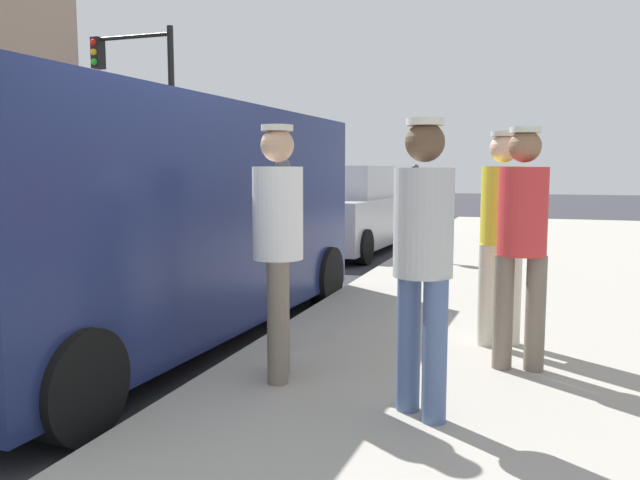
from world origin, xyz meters
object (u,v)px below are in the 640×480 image
(pedestrian_in_red, at_px, (522,232))
(pedestrian_in_yellow, at_px, (502,224))
(parked_van, at_px, (152,216))
(parking_meter_near, at_px, (283,222))
(pedestrian_in_white, at_px, (278,235))
(parking_meter_far, at_px, (415,195))
(pedestrian_in_gray, at_px, (423,249))
(parked_sedan_ahead, at_px, (346,213))
(traffic_light_corner, at_px, (143,95))

(pedestrian_in_red, bearing_deg, pedestrian_in_yellow, 104.92)
(pedestrian_in_yellow, distance_m, pedestrian_in_red, 0.65)
(parked_van, bearing_deg, pedestrian_in_yellow, 5.25)
(pedestrian_in_yellow, height_order, pedestrian_in_red, pedestrian_in_yellow)
(parking_meter_near, relative_size, pedestrian_in_white, 0.88)
(parking_meter_far, height_order, parked_van, parked_van)
(pedestrian_in_yellow, distance_m, parked_van, 3.10)
(pedestrian_in_gray, xyz_separation_m, parked_sedan_ahead, (-2.88, 8.25, -0.39))
(pedestrian_in_red, distance_m, parked_van, 3.27)
(traffic_light_corner, bearing_deg, parked_van, -55.78)
(parking_meter_near, height_order, pedestrian_in_gray, pedestrian_in_gray)
(parking_meter_far, relative_size, pedestrian_in_white, 0.88)
(parked_van, distance_m, parked_sedan_ahead, 6.83)
(pedestrian_in_red, height_order, parked_sedan_ahead, pedestrian_in_red)
(pedestrian_in_red, relative_size, parked_van, 0.33)
(pedestrian_in_white, height_order, parked_van, parked_van)
(parked_sedan_ahead, bearing_deg, parking_meter_near, -77.36)
(pedestrian_in_white, bearing_deg, parked_van, 147.69)
(pedestrian_in_gray, xyz_separation_m, parked_van, (-2.74, 1.44, 0.02))
(pedestrian_in_gray, height_order, parked_van, parked_van)
(parking_meter_far, relative_size, pedestrian_in_red, 0.88)
(pedestrian_in_gray, xyz_separation_m, pedestrian_in_yellow, (0.35, 1.72, 0.01))
(pedestrian_in_gray, height_order, parked_sedan_ahead, pedestrian_in_gray)
(pedestrian_in_yellow, bearing_deg, parked_sedan_ahead, 116.28)
(pedestrian_in_red, distance_m, traffic_light_corner, 13.93)
(pedestrian_in_red, bearing_deg, parked_sedan_ahead, 115.35)
(parking_meter_far, bearing_deg, parking_meter_near, -90.00)
(pedestrian_in_white, xyz_separation_m, pedestrian_in_red, (1.56, 0.73, -0.00))
(pedestrian_in_gray, distance_m, parked_van, 3.09)
(parked_van, relative_size, traffic_light_corner, 1.01)
(parked_sedan_ahead, relative_size, traffic_light_corner, 0.86)
(pedestrian_in_red, bearing_deg, parked_van, 173.95)
(pedestrian_in_yellow, height_order, parked_sedan_ahead, pedestrian_in_yellow)
(pedestrian_in_yellow, bearing_deg, pedestrian_in_gray, -101.43)
(pedestrian_in_white, bearing_deg, pedestrian_in_gray, -19.15)
(parking_meter_near, xyz_separation_m, parked_van, (-1.50, 0.49, -0.03))
(pedestrian_in_white, height_order, traffic_light_corner, traffic_light_corner)
(parking_meter_near, height_order, pedestrian_in_yellow, pedestrian_in_yellow)
(parking_meter_far, relative_size, traffic_light_corner, 0.29)
(pedestrian_in_yellow, relative_size, traffic_light_corner, 0.33)
(parking_meter_near, relative_size, parked_sedan_ahead, 0.34)
(parking_meter_near, distance_m, pedestrian_in_red, 1.76)
(pedestrian_in_gray, height_order, pedestrian_in_red, pedestrian_in_red)
(pedestrian_in_white, bearing_deg, parked_sedan_ahead, 103.11)
(pedestrian_in_red, bearing_deg, parking_meter_far, 107.61)
(parked_sedan_ahead, bearing_deg, pedestrian_in_yellow, -63.72)
(pedestrian_in_white, relative_size, parked_van, 0.33)
(parking_meter_far, bearing_deg, parked_sedan_ahead, 135.10)
(pedestrian_in_gray, bearing_deg, pedestrian_in_white, 160.85)
(parking_meter_far, xyz_separation_m, parked_van, (-1.50, -5.19, -0.03))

